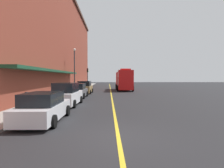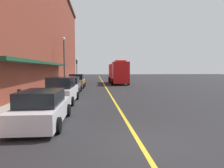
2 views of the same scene
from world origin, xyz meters
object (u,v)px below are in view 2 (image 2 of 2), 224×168
street_lamp_left (64,56)px  traffic_light_near (77,66)px  parked_car_0 (43,108)px  parked_car_3 (77,81)px  parked_car_1 (62,91)px  parking_meter_0 (19,97)px  parking_meter_2 (60,82)px  parking_meter_1 (56,83)px  fire_truck (118,73)px  parked_car_2 (70,85)px

street_lamp_left → traffic_light_near: bearing=87.2°
parked_car_0 → parked_car_3: size_ratio=1.07×
parked_car_1 → parking_meter_0: bearing=164.5°
parked_car_1 → parking_meter_2: (-1.42, 7.76, 0.17)m
parking_meter_1 → parked_car_1: bearing=-75.1°
parking_meter_2 → traffic_light_near: (0.06, 20.61, 2.10)m
parking_meter_0 → parking_meter_2: size_ratio=1.00×
fire_truck → parking_meter_2: 12.94m
street_lamp_left → parking_meter_2: bearing=-85.2°
parked_car_1 → parking_meter_2: bearing=12.6°
parked_car_1 → parking_meter_1: (-1.42, 5.36, 0.17)m
parked_car_2 → parking_meter_0: parked_car_2 is taller
parking_meter_1 → traffic_light_near: (0.06, 23.01, 2.10)m
parked_car_0 → parking_meter_2: bearing=6.6°
parked_car_0 → parking_meter_2: (-1.48, 13.53, 0.32)m
fire_truck → street_lamp_left: 9.30m
fire_truck → traffic_light_near: (-7.71, 10.29, 1.35)m
parked_car_2 → parked_car_3: parked_car_3 is taller
parked_car_0 → street_lamp_left: size_ratio=0.67×
parking_meter_0 → parking_meter_1: bearing=90.0°
traffic_light_near → parking_meter_0: bearing=-90.1°
fire_truck → street_lamp_left: (-8.37, -3.11, 2.60)m
parked_car_1 → parked_car_3: parked_car_1 is taller
parked_car_3 → parking_meter_2: bearing=160.2°
parking_meter_0 → parking_meter_1: (0.00, 9.81, 0.00)m
parked_car_0 → traffic_light_near: (-1.42, 34.14, 2.41)m
parked_car_0 → parking_meter_0: bearing=48.7°
fire_truck → parking_meter_2: (-7.77, -10.32, -0.74)m
parking_meter_0 → parking_meter_1: size_ratio=1.00×
parking_meter_2 → street_lamp_left: bearing=94.8°
parked_car_2 → traffic_light_near: bearing=4.7°
parking_meter_0 → street_lamp_left: size_ratio=0.19×
parked_car_2 → parking_meter_1: size_ratio=3.16×
parked_car_1 → fire_truck: size_ratio=0.55×
parked_car_0 → traffic_light_near: bearing=2.8°
parked_car_3 → parking_meter_1: 6.48m
parked_car_0 → traffic_light_near: traffic_light_near is taller
parking_meter_0 → street_lamp_left: (-0.60, 19.42, 3.34)m
parked_car_1 → traffic_light_near: traffic_light_near is taller
parked_car_2 → parked_car_1: bearing=-177.3°
parking_meter_1 → parking_meter_2: (0.00, 2.40, 0.00)m
parked_car_2 → parking_meter_2: (-1.30, 1.73, 0.28)m
parked_car_1 → parking_meter_1: 5.55m
parked_car_0 → parking_meter_1: 11.23m
parked_car_2 → street_lamp_left: (-1.90, 8.94, 3.62)m
parking_meter_2 → street_lamp_left: (-0.60, 7.21, 3.34)m
traffic_light_near → parked_car_3: bearing=-85.1°
parked_car_2 → street_lamp_left: 9.83m
fire_truck → parking_meter_1: 14.92m
parked_car_2 → parking_meter_1: bearing=118.8°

